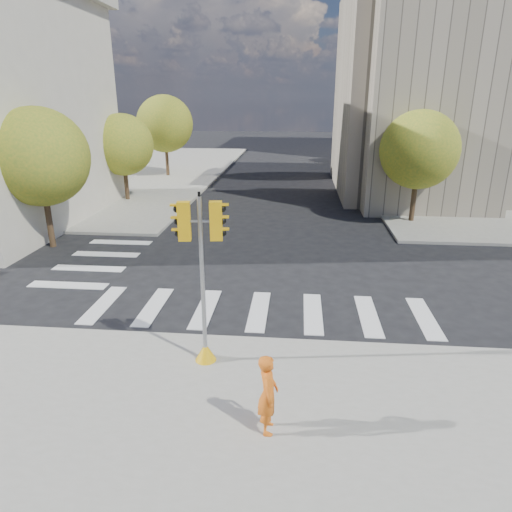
{
  "coord_description": "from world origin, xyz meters",
  "views": [
    {
      "loc": [
        1.1,
        -15.7,
        6.78
      ],
      "look_at": [
        -0.15,
        -2.43,
        2.1
      ],
      "focal_mm": 32.0,
      "sensor_mm": 36.0,
      "label": 1
    }
  ],
  "objects_px": {
    "traffic_signal": "(203,294)",
    "lamp_far": "(377,122)",
    "photographer": "(268,394)",
    "lamp_near": "(413,134)"
  },
  "relations": [
    {
      "from": "traffic_signal",
      "to": "lamp_far",
      "type": "bearing_deg",
      "value": 66.82
    },
    {
      "from": "photographer",
      "to": "lamp_far",
      "type": "bearing_deg",
      "value": -16.57
    },
    {
      "from": "lamp_far",
      "to": "traffic_signal",
      "type": "distance_m",
      "value": 34.68
    },
    {
      "from": "lamp_near",
      "to": "traffic_signal",
      "type": "distance_m",
      "value": 21.57
    },
    {
      "from": "photographer",
      "to": "traffic_signal",
      "type": "bearing_deg",
      "value": 30.89
    },
    {
      "from": "lamp_far",
      "to": "photographer",
      "type": "xyz_separation_m",
      "value": [
        -7.39,
        -35.87,
        -3.54
      ]
    },
    {
      "from": "lamp_far",
      "to": "photographer",
      "type": "distance_m",
      "value": 36.79
    },
    {
      "from": "lamp_far",
      "to": "photographer",
      "type": "height_order",
      "value": "lamp_far"
    },
    {
      "from": "lamp_near",
      "to": "traffic_signal",
      "type": "height_order",
      "value": "lamp_near"
    },
    {
      "from": "traffic_signal",
      "to": "photographer",
      "type": "xyz_separation_m",
      "value": [
        1.83,
        -2.53,
        -1.03
      ]
    }
  ]
}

